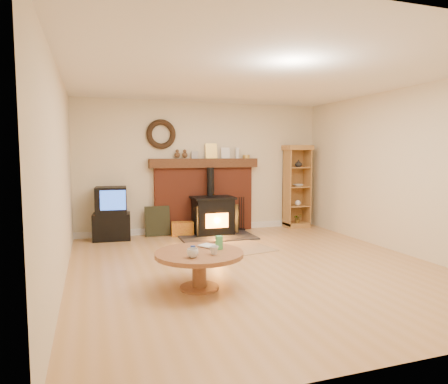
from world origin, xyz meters
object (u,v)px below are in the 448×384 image
object	(u,v)px
curio_cabinet	(296,186)
wood_stove	(213,216)
tv_unit	(112,214)
coffee_table	(200,259)

from	to	relation	value
curio_cabinet	wood_stove	bearing A→B (deg)	-171.92
wood_stove	tv_unit	size ratio (longest dim) A/B	1.44
tv_unit	coffee_table	bearing A→B (deg)	-75.01
wood_stove	coffee_table	xyz separation A→B (m)	(-1.06, -2.92, -0.01)
coffee_table	tv_unit	bearing A→B (deg)	104.99
curio_cabinet	coffee_table	distance (m)	4.42
curio_cabinet	coffee_table	world-z (taller)	curio_cabinet
wood_stove	coffee_table	size ratio (longest dim) A/B	1.35
curio_cabinet	coffee_table	bearing A→B (deg)	-133.26
coffee_table	curio_cabinet	bearing A→B (deg)	46.74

